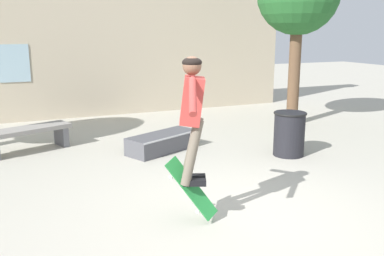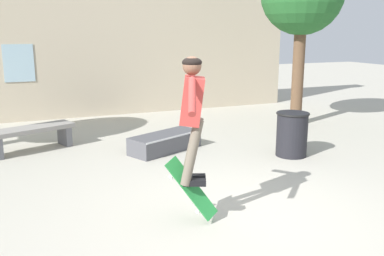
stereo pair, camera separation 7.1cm
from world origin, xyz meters
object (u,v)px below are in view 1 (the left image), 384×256
at_px(skateboard_flipping, 191,189).
at_px(skater, 192,109).
at_px(park_bench, 28,134).
at_px(skate_ledge, 163,142).
at_px(trash_bin, 289,133).

bearing_deg(skateboard_flipping, skater, -39.37).
relative_size(skater, skateboard_flipping, 1.94).
height_order(park_bench, skate_ledge, park_bench).
distance_m(trash_bin, skateboard_flipping, 3.29).
bearing_deg(skater, park_bench, 134.39).
bearing_deg(skater, skateboard_flipping, 133.21).
bearing_deg(skater, skate_ledge, 99.27).
bearing_deg(skate_ledge, park_bench, 133.15).
bearing_deg(skater, trash_bin, 56.81).
relative_size(skate_ledge, skater, 1.04).
bearing_deg(park_bench, skate_ledge, -42.65).
bearing_deg(skateboard_flipping, trash_bin, 64.04).
distance_m(trash_bin, skater, 3.43).
bearing_deg(skate_ledge, skateboard_flipping, -128.00).
relative_size(park_bench, skateboard_flipping, 2.16).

